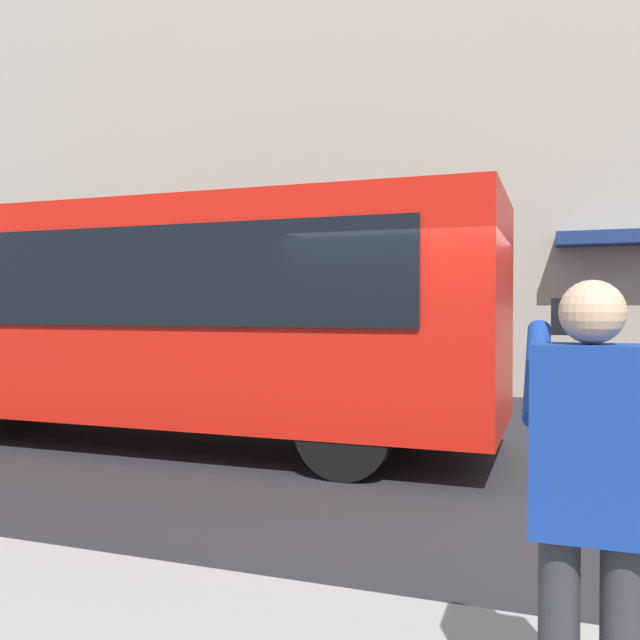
% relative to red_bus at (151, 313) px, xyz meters
% --- Properties ---
extents(ground_plane, '(60.00, 60.00, 0.00)m').
position_rel_red_bus_xyz_m(ground_plane, '(-3.71, 0.43, -1.68)').
color(ground_plane, '#232326').
extents(building_facade_far, '(28.00, 1.55, 12.00)m').
position_rel_red_bus_xyz_m(building_facade_far, '(-3.73, -6.37, 4.30)').
color(building_facade_far, '#A89E8E').
rests_on(building_facade_far, ground_plane).
extents(red_bus, '(9.05, 2.54, 3.08)m').
position_rel_red_bus_xyz_m(red_bus, '(0.00, 0.00, 0.00)').
color(red_bus, red).
rests_on(red_bus, ground_plane).
extents(pedestrian_photographer, '(0.53, 0.52, 1.70)m').
position_rel_red_bus_xyz_m(pedestrian_photographer, '(-5.17, 5.09, -0.54)').
color(pedestrian_photographer, '#2D2D33').
rests_on(pedestrian_photographer, sidewalk_curb).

